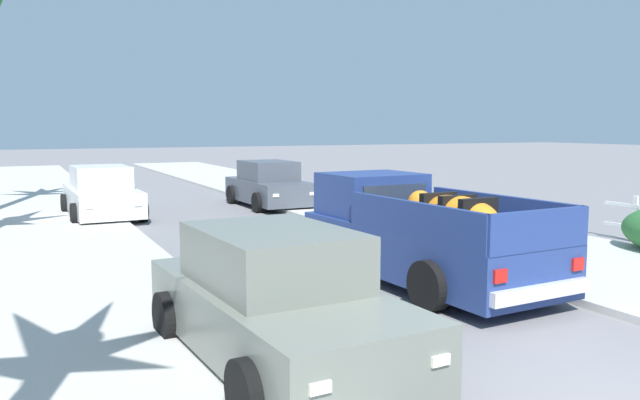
% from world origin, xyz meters
% --- Properties ---
extents(sidewalk_left, '(4.67, 60.00, 0.12)m').
position_xyz_m(sidewalk_left, '(-4.72, 12.00, 0.06)').
color(sidewalk_left, beige).
rests_on(sidewalk_left, ground).
extents(sidewalk_right, '(4.67, 60.00, 0.12)m').
position_xyz_m(sidewalk_right, '(4.72, 12.00, 0.06)').
color(sidewalk_right, beige).
rests_on(sidewalk_right, ground).
extents(curb_left, '(0.16, 60.00, 0.10)m').
position_xyz_m(curb_left, '(-3.79, 12.00, 0.05)').
color(curb_left, silver).
rests_on(curb_left, ground).
extents(curb_right, '(0.16, 60.00, 0.10)m').
position_xyz_m(curb_right, '(3.79, 12.00, 0.05)').
color(curb_right, silver).
rests_on(curb_right, ground).
extents(pickup_truck, '(2.42, 5.31, 1.80)m').
position_xyz_m(pickup_truck, '(1.12, 5.09, 0.81)').
color(pickup_truck, navy).
rests_on(pickup_truck, ground).
extents(car_left_near, '(2.11, 4.30, 1.54)m').
position_xyz_m(car_left_near, '(-2.84, 15.58, 0.71)').
color(car_left_near, silver).
rests_on(car_left_near, ground).
extents(car_right_near, '(2.21, 4.34, 1.54)m').
position_xyz_m(car_right_near, '(-2.53, 2.59, 0.71)').
color(car_right_near, slate).
rests_on(car_right_near, ground).
extents(car_left_mid, '(2.03, 4.26, 1.54)m').
position_xyz_m(car_left_mid, '(2.61, 16.01, 0.71)').
color(car_left_mid, '#474C56').
rests_on(car_left_mid, ground).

